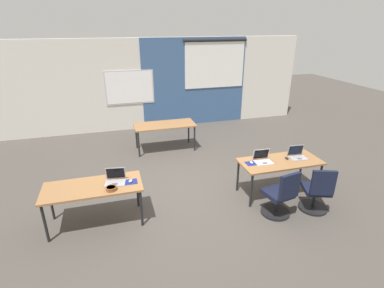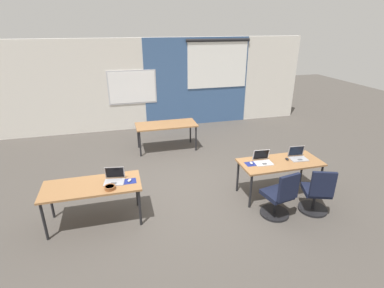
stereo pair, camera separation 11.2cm
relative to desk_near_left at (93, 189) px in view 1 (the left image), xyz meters
The scene contains 16 objects.
ground_plane 1.96m from the desk_near_left, 18.92° to the left, with size 24.00×24.00×0.00m.
back_wall_assembly 5.18m from the desk_near_left, 69.45° to the left, with size 10.00×0.27×2.80m.
desk_near_left is the anchor object (origin of this frame).
desk_near_right 3.50m from the desk_near_left, ahead, with size 1.60×0.70×0.72m.
desk_far_center 3.30m from the desk_near_left, 57.99° to the left, with size 1.60×0.70×0.72m.
laptop_near_left_inner 0.39m from the desk_near_left, ahead, with size 0.37×0.32×0.24m.
mousepad_near_left_inner 0.62m from the desk_near_left, ahead, with size 0.22×0.19×0.00m.
mouse_near_left_inner 0.62m from the desk_near_left, ahead, with size 0.09×0.11×0.03m.
laptop_near_right_inner 3.14m from the desk_near_left, ahead, with size 0.35×0.30×0.23m.
mousepad_near_right_inner 2.90m from the desk_near_left, ahead, with size 0.22×0.19×0.00m.
mouse_near_right_inner 2.91m from the desk_near_left, ahead, with size 0.07×0.11×0.03m.
chair_near_right_inner 3.21m from the desk_near_left, 12.35° to the right, with size 0.52×0.57×0.92m.
laptop_near_right_end 3.90m from the desk_near_left, ahead, with size 0.35×0.29×0.24m.
mouse_near_right_end 3.66m from the desk_near_left, ahead, with size 0.06×0.10×0.03m.
chair_near_right_end 3.91m from the desk_near_left, 11.00° to the right, with size 0.56×0.61×0.92m.
snack_bowl 0.38m from the desk_near_left, 35.78° to the right, with size 0.18×0.18×0.06m.
Camera 1 is at (-1.32, -5.07, 3.22)m, focal length 27.40 mm.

